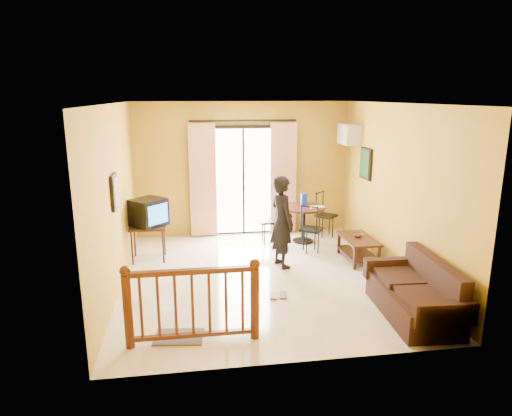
{
  "coord_description": "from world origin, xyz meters",
  "views": [
    {
      "loc": [
        -1.15,
        -6.94,
        2.92
      ],
      "look_at": [
        -0.07,
        0.2,
        1.13
      ],
      "focal_mm": 32.0,
      "sensor_mm": 36.0,
      "label": 1
    }
  ],
  "objects": [
    {
      "name": "balcony_door",
      "position": [
        0.0,
        2.43,
        1.19
      ],
      "size": [
        2.25,
        0.14,
        2.46
      ],
      "color": "black",
      "rests_on": "ground"
    },
    {
      "name": "room_shell",
      "position": [
        0.0,
        0.0,
        1.7
      ],
      "size": [
        5.0,
        5.0,
        5.0
      ],
      "color": "white",
      "rests_on": "ground"
    },
    {
      "name": "coffee_table",
      "position": [
        1.85,
        0.53,
        0.29
      ],
      "size": [
        0.54,
        0.96,
        0.43
      ],
      "color": "black",
      "rests_on": "ground"
    },
    {
      "name": "bowl",
      "position": [
        1.85,
        0.58,
        0.45
      ],
      "size": [
        0.2,
        0.2,
        0.05
      ],
      "primitive_type": "imported",
      "rotation": [
        0.0,
        0.0,
        -0.13
      ],
      "color": "brown",
      "rests_on": "coffee_table"
    },
    {
      "name": "sofa",
      "position": [
        1.85,
        -1.64,
        0.3
      ],
      "size": [
        0.85,
        1.7,
        0.79
      ],
      "rotation": [
        0.0,
        0.0,
        -0.05
      ],
      "color": "black",
      "rests_on": "ground"
    },
    {
      "name": "doormat",
      "position": [
        -1.33,
        -1.76,
        0.01
      ],
      "size": [
        0.65,
        0.48,
        0.02
      ],
      "primitive_type": "cube",
      "rotation": [
        0.0,
        0.0,
        -0.13
      ],
      "color": "#524741",
      "rests_on": "ground"
    },
    {
      "name": "dining_chairs",
      "position": [
        1.09,
        1.62,
        0.0
      ],
      "size": [
        1.76,
        1.49,
        0.95
      ],
      "color": "black",
      "rests_on": "ground"
    },
    {
      "name": "serving_tray",
      "position": [
        1.38,
        1.63,
        0.75
      ],
      "size": [
        0.29,
        0.2,
        0.02
      ],
      "primitive_type": "cube",
      "rotation": [
        0.0,
        0.0,
        0.06
      ],
      "color": "beige",
      "rests_on": "dining_table"
    },
    {
      "name": "television",
      "position": [
        -1.87,
        1.12,
        0.89
      ],
      "size": [
        0.73,
        0.73,
        0.49
      ],
      "rotation": [
        0.0,
        0.0,
        0.79
      ],
      "color": "black",
      "rests_on": "tv_table"
    },
    {
      "name": "standing_person",
      "position": [
        0.42,
        0.46,
        0.8
      ],
      "size": [
        0.54,
        0.67,
        1.6
      ],
      "primitive_type": "imported",
      "rotation": [
        0.0,
        0.0,
        1.87
      ],
      "color": "black",
      "rests_on": "ground"
    },
    {
      "name": "air_conditioner",
      "position": [
        2.09,
        1.95,
        2.15
      ],
      "size": [
        0.31,
        0.6,
        0.4
      ],
      "color": "silver",
      "rests_on": "room_shell"
    },
    {
      "name": "botanical_print",
      "position": [
        2.22,
        1.3,
        1.65
      ],
      "size": [
        0.05,
        0.5,
        0.6
      ],
      "color": "black",
      "rests_on": "room_shell"
    },
    {
      "name": "picture_left",
      "position": [
        -2.22,
        -0.2,
        1.55
      ],
      "size": [
        0.05,
        0.42,
        0.52
      ],
      "color": "black",
      "rests_on": "room_shell"
    },
    {
      "name": "ground",
      "position": [
        0.0,
        0.0,
        0.0
      ],
      "size": [
        5.0,
        5.0,
        0.0
      ],
      "primitive_type": "plane",
      "color": "beige",
      "rests_on": "ground"
    },
    {
      "name": "stair_balustrade",
      "position": [
        -1.15,
        -1.9,
        0.56
      ],
      "size": [
        1.63,
        0.13,
        1.04
      ],
      "color": "#471E0F",
      "rests_on": "ground"
    },
    {
      "name": "tv_table",
      "position": [
        -1.9,
        1.13,
        0.57
      ],
      "size": [
        0.65,
        0.54,
        0.65
      ],
      "color": "black",
      "rests_on": "ground"
    },
    {
      "name": "dining_table",
      "position": [
        1.14,
        1.73,
        0.58
      ],
      "size": [
        0.89,
        0.89,
        0.74
      ],
      "color": "black",
      "rests_on": "ground"
    },
    {
      "name": "sandals",
      "position": [
        0.12,
        -0.78,
        0.01
      ],
      "size": [
        0.29,
        0.26,
        0.03
      ],
      "color": "brown",
      "rests_on": "ground"
    },
    {
      "name": "water_jug",
      "position": [
        1.16,
        1.82,
        0.86
      ],
      "size": [
        0.13,
        0.13,
        0.25
      ],
      "primitive_type": "cylinder",
      "color": "#152FC7",
      "rests_on": "dining_table"
    }
  ]
}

